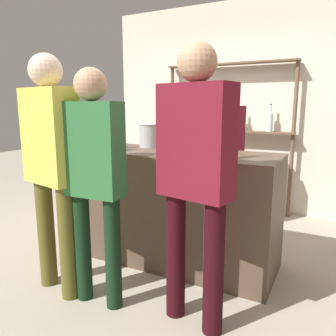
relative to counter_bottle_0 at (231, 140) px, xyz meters
The scene contains 17 objects.
ground_plane 1.33m from the counter_bottle_0, 166.57° to the left, with size 16.00×16.00×0.00m, color #B2A893.
bar_counter 0.92m from the counter_bottle_0, 166.57° to the left, with size 1.97×0.69×1.03m, color brown.
back_wall 2.20m from the counter_bottle_0, 106.48° to the left, with size 3.57×0.12×2.80m, color beige.
back_shelf 2.01m from the counter_bottle_0, 107.80° to the left, with size 1.75×0.18×1.98m.
counter_bottle_0 is the anchor object (origin of this frame).
counter_bottle_1 0.51m from the counter_bottle_0, 169.51° to the left, with size 0.08×0.08×0.35m.
counter_bottle_2 1.48m from the counter_bottle_0, 169.09° to the left, with size 0.08×0.08×0.33m.
counter_bottle_3 1.31m from the counter_bottle_0, behind, with size 0.08×0.08×0.35m.
counter_bottle_4 1.39m from the counter_bottle_0, 167.27° to the left, with size 0.08×0.08×0.33m.
counter_bottle_5 1.16m from the counter_bottle_0, behind, with size 0.08×0.08×0.33m.
wine_glass 0.33m from the counter_bottle_0, 163.68° to the left, with size 0.07×0.07×0.17m.
ice_bucket 0.99m from the counter_bottle_0, 160.26° to the left, with size 0.20×0.20×0.23m.
cork_jar 1.05m from the counter_bottle_0, behind, with size 0.10×0.10×0.13m.
customer_center 1.05m from the counter_bottle_0, 135.36° to the right, with size 0.42×0.22×1.68m.
server_behind_counter 1.22m from the counter_bottle_0, 109.76° to the left, with size 0.44×0.26×1.65m.
customer_right 0.63m from the counter_bottle_0, 92.72° to the right, with size 0.49×0.29×1.80m.
customer_left 1.35m from the counter_bottle_0, 146.53° to the right, with size 0.50×0.30×1.79m.
Camera 1 is at (1.35, -2.60, 1.43)m, focal length 35.00 mm.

